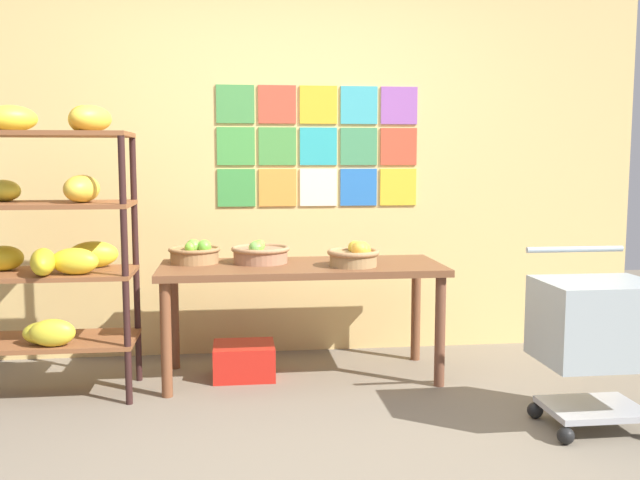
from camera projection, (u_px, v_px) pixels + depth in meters
name	position (u px, v px, depth m)	size (l,w,h in m)	color
ground	(313.00, 474.00, 2.93)	(9.79, 9.79, 0.00)	#746958
back_wall_with_art	(280.00, 149.00, 4.67)	(4.89, 0.07, 2.71)	#E4BF73
banana_shelf_unit	(48.00, 222.00, 3.80)	(0.90, 0.57, 1.58)	#311A18
display_table	(301.00, 278.00, 4.16)	(1.65, 0.66, 0.68)	brown
fruit_basket_right	(355.00, 255.00, 4.08)	(0.30, 0.30, 0.15)	#9C7B4D
fruit_basket_left	(260.00, 253.00, 4.21)	(0.35, 0.35, 0.14)	#9E6D50
fruit_basket_back_right	(195.00, 253.00, 4.20)	(0.31, 0.31, 0.14)	#9A7145
produce_crate_under_table	(244.00, 361.00, 4.21)	(0.36, 0.31, 0.20)	red
shopping_cart	(596.00, 328.00, 3.36)	(0.53, 0.48, 0.86)	black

